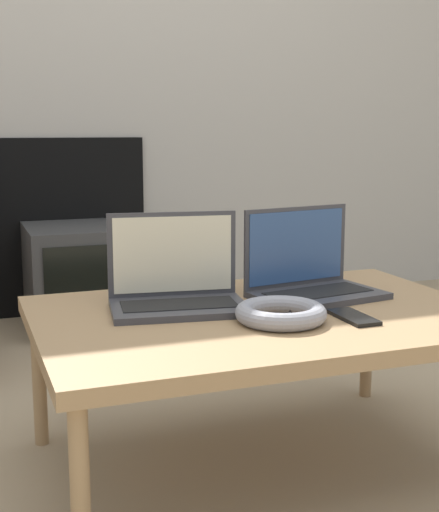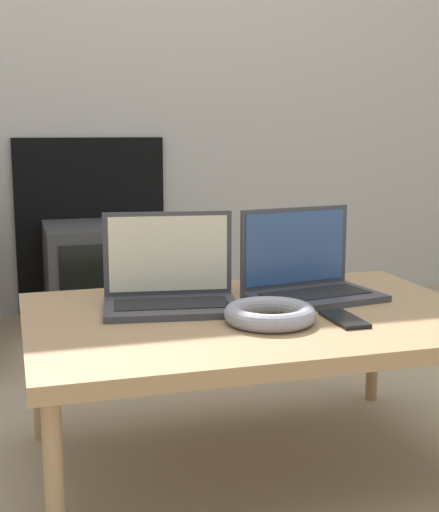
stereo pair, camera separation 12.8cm
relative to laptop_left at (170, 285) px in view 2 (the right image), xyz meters
name	(u,v)px [view 2 (the right image)]	position (x,y,z in m)	size (l,w,h in m)	color
ground_plane	(280,503)	(0.18, -0.29, -0.44)	(14.00, 14.00, 0.00)	#998466
wall_back	(128,21)	(0.18, 1.60, 0.84)	(7.00, 0.08, 2.60)	#ADA89E
table	(255,325)	(0.18, -0.11, -0.08)	(1.07, 0.72, 0.39)	#9E7A51
laptop_left	(170,285)	(0.00, 0.00, 0.00)	(0.35, 0.25, 0.23)	#38383D
laptop_right	(307,277)	(0.36, 0.00, 0.00)	(0.35, 0.26, 0.23)	#38383D
headphones	(271,314)	(0.18, -0.21, -0.03)	(0.21, 0.21, 0.04)	gray
phone	(344,319)	(0.35, -0.24, -0.05)	(0.06, 0.14, 0.01)	black
tv	(99,274)	(-0.02, 1.32, -0.23)	(0.44, 0.47, 0.42)	#383838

